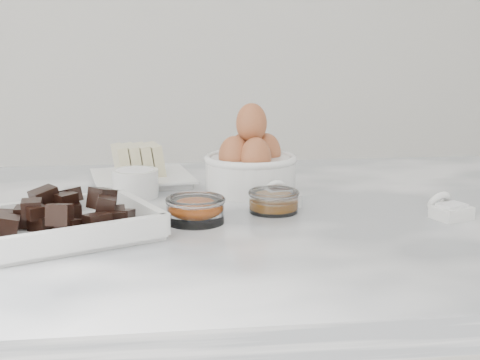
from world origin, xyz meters
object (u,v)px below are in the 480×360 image
Objects in this scene: chocolate_dish at (65,219)px; butter_plate at (140,169)px; sugar_ramekin at (135,182)px; honey_bowl at (274,201)px; zest_bowl at (195,209)px; salt_spoon at (448,209)px; egg_bowl at (250,164)px; vanilla_spoon at (280,197)px.

chocolate_dish is 1.41× the size of butter_plate.
butter_plate is at bearing 74.46° from chocolate_dish.
sugar_ramekin is 0.98× the size of honey_bowl.
sugar_ramekin is at bearing 117.47° from zest_bowl.
zest_bowl is at bearing 176.65° from salt_spoon.
salt_spoon is (0.43, -0.29, -0.01)m from butter_plate.
salt_spoon is at bearing -3.35° from zest_bowl.
zest_bowl is 0.36m from salt_spoon.
salt_spoon is (0.44, -0.19, -0.01)m from sugar_ramekin.
salt_spoon is at bearing -14.91° from honey_bowl.
honey_bowl is at bearing -83.50° from egg_bowl.
salt_spoon is at bearing -37.71° from egg_bowl.
vanilla_spoon and salt_spoon have the same top height.
honey_bowl is (0.20, -0.23, -0.01)m from butter_plate.
sugar_ramekin reaches higher than honey_bowl.
butter_plate is 0.28m from vanilla_spoon.
egg_bowl is at bearing -28.00° from butter_plate.
vanilla_spoon is at bearing 67.90° from honey_bowl.
butter_plate reaches higher than zest_bowl.
egg_bowl reaches higher than butter_plate.
zest_bowl is 0.16m from vanilla_spoon.
vanilla_spoon is (0.22, -0.08, -0.01)m from sugar_ramekin.
honey_bowl is (0.02, -0.13, -0.03)m from egg_bowl.
honey_bowl is 0.12m from zest_bowl.
chocolate_dish is 3.25× the size of zest_bowl.
honey_bowl is (0.20, -0.12, -0.01)m from sugar_ramekin.
butter_plate is at bearing 86.91° from sugar_ramekin.
egg_bowl is at bearing 59.98° from zest_bowl.
zest_bowl is at bearing -62.53° from sugar_ramekin.
butter_plate reaches higher than vanilla_spoon.
chocolate_dish is 0.33m from vanilla_spoon.
egg_bowl is 2.28× the size of vanilla_spoon.
egg_bowl reaches higher than vanilla_spoon.
zest_bowl is at bearing 15.92° from chocolate_dish.
vanilla_spoon is at bearing -20.53° from sugar_ramekin.
vanilla_spoon is at bearing 32.04° from zest_bowl.
salt_spoon is (0.35, -0.02, -0.01)m from zest_bowl.
butter_plate reaches higher than sugar_ramekin.
butter_plate is 2.59× the size of sugar_ramekin.
egg_bowl is at bearing 142.29° from salt_spoon.
vanilla_spoon is at bearing 23.51° from chocolate_dish.
honey_bowl is at bearing 165.09° from salt_spoon.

